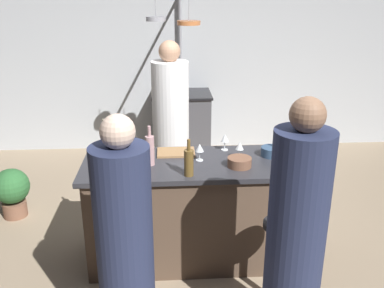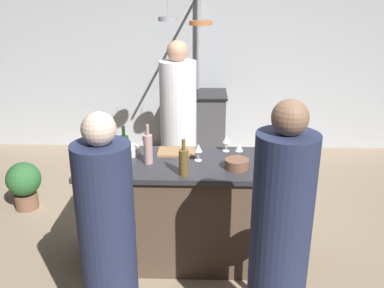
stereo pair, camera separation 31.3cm
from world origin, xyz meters
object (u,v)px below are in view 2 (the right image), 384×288
Objects in this scene: guest_right at (279,246)px; wine_bottle_red at (125,150)px; stove_range at (197,124)px; cutting_board at (177,152)px; wine_glass_by_chef at (226,140)px; chef at (178,133)px; mixing_bowl_blue at (272,154)px; bar_stool_right at (270,264)px; wine_bottle_dark at (292,150)px; pepper_mill at (115,162)px; guest_left at (108,249)px; wine_bottle_white at (107,139)px; wine_glass_near_right_guest at (198,149)px; wine_bottle_rose at (148,148)px; wine_bottle_amber at (184,162)px; mixing_bowl_wooden at (237,164)px; bar_stool_left at (119,261)px; wine_glass_near_left_guest at (239,148)px; mixing_bowl_ceramic at (128,151)px; potted_plant at (24,183)px.

guest_right reaches higher than wine_bottle_red.
stove_range is 2.78× the size of cutting_board.
cutting_board is 2.19× the size of wine_glass_by_chef.
mixing_bowl_blue is at bearing -46.66° from chef.
bar_stool_right is 0.40× the size of guest_right.
chef reaches higher than wine_glass_by_chef.
cutting_board is 1.00× the size of wine_bottle_dark.
pepper_mill is 0.65× the size of wine_bottle_red.
guest_left reaches higher than wine_bottle_white.
chef is at bearing 103.10° from wine_glass_near_right_guest.
wine_bottle_rose reaches higher than wine_bottle_amber.
wine_bottle_amber is at bearing -160.65° from mixing_bowl_wooden.
bar_stool_left is 1.04m from cutting_board.
wine_bottle_red reaches higher than wine_bottle_amber.
wine_bottle_rose is at bearing 173.29° from mixing_bowl_wooden.
wine_glass_near_left_guest is 0.18m from mixing_bowl_wooden.
pepper_mill is 1.00m from wine_glass_by_chef.
wine_glass_near_right_guest is at bearing -88.72° from stove_range.
wine_bottle_amber is 0.62m from wine_glass_by_chef.
guest_right is 11.54× the size of wine_glass_by_chef.
bar_stool_left is 2.12× the size of cutting_board.
wine_bottle_red is at bearing -172.74° from wine_glass_near_left_guest.
wine_bottle_dark is 0.42m from wine_glass_near_left_guest.
mixing_bowl_ceramic is (-0.41, -0.05, 0.03)m from cutting_board.
mixing_bowl_wooden is (0.31, -0.14, -0.07)m from wine_glass_near_right_guest.
cutting_board reaches higher than stove_range.
potted_plant is at bearing 142.22° from guest_right.
chef is 12.06× the size of wine_glass_near_right_guest.
guest_right is at bearing -43.14° from wine_bottle_white.
wine_bottle_rose is 1.14m from wine_bottle_dark.
mixing_bowl_wooden is (0.71, -0.08, -0.09)m from wine_bottle_rose.
wine_glass_near_right_guest is at bearing -12.15° from wine_bottle_white.
wine_bottle_rose is 0.70m from wine_glass_by_chef.
bar_stool_left is 3.58× the size of mixing_bowl_wooden.
wine_glass_near_left_guest is at bearing 106.49° from bar_stool_right.
mixing_bowl_ceramic is at bearing 172.09° from wine_bottle_dark.
chef reaches higher than bar_stool_left.
pepper_mill reaches higher than wine_glass_by_chef.
wine_glass_near_right_guest is 0.79× the size of mixing_bowl_ceramic.
bar_stool_right is 1.36m from pepper_mill.
chef reaches higher than guest_left.
cutting_board is (1.66, -0.62, 0.61)m from potted_plant.
wine_bottle_rose is at bearing 75.13° from bar_stool_left.
bar_stool_left is 2.10× the size of wine_bottle_rose.
wine_bottle_dark is (1.14, -0.00, -0.00)m from wine_bottle_rose.
guest_left is at bearing -132.76° from mixing_bowl_wooden.
stove_range is 2.49m from wine_glass_near_left_guest.
stove_range reaches higher than bar_stool_left.
cutting_board is 1.74× the size of mixing_bowl_ceramic.
pepper_mill reaches higher than bar_stool_left.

